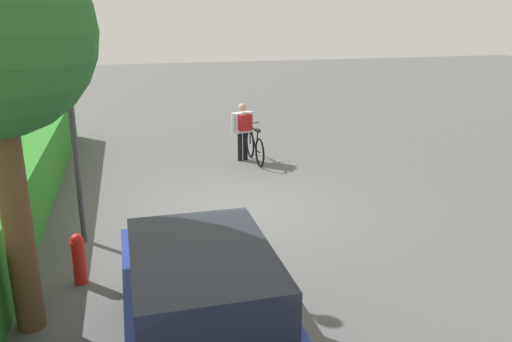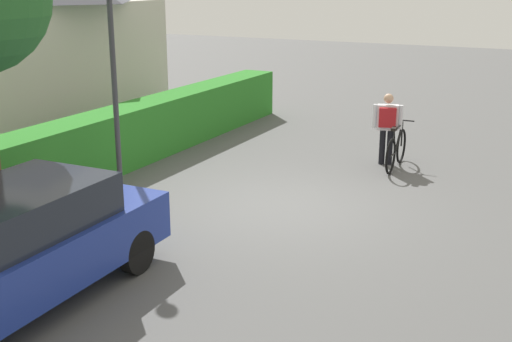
{
  "view_description": "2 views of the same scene",
  "coord_description": "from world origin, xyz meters",
  "px_view_note": "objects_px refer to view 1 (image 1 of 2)",
  "views": [
    {
      "loc": [
        -9.78,
        2.04,
        4.0
      ],
      "look_at": [
        -0.88,
        -0.15,
        1.1
      ],
      "focal_mm": 36.4,
      "sensor_mm": 36.0,
      "label": 1
    },
    {
      "loc": [
        -10.28,
        -4.62,
        3.98
      ],
      "look_at": [
        -1.74,
        -0.32,
        1.16
      ],
      "focal_mm": 46.44,
      "sensor_mm": 36.0,
      "label": 2
    }
  ],
  "objects_px": {
    "person_rider": "(243,127)",
    "street_lamp": "(67,73)",
    "fire_hydrant": "(79,258)",
    "bicycle": "(255,147)",
    "parked_car_near": "(206,320)"
  },
  "relations": [
    {
      "from": "street_lamp",
      "to": "bicycle",
      "type": "bearing_deg",
      "value": -44.99
    },
    {
      "from": "parked_car_near",
      "to": "fire_hydrant",
      "type": "distance_m",
      "value": 3.05
    },
    {
      "from": "parked_car_near",
      "to": "person_rider",
      "type": "bearing_deg",
      "value": -15.04
    },
    {
      "from": "parked_car_near",
      "to": "bicycle",
      "type": "distance_m",
      "value": 8.66
    },
    {
      "from": "street_lamp",
      "to": "person_rider",
      "type": "bearing_deg",
      "value": -41.74
    },
    {
      "from": "bicycle",
      "to": "person_rider",
      "type": "relative_size",
      "value": 1.1
    },
    {
      "from": "bicycle",
      "to": "fire_hydrant",
      "type": "distance_m",
      "value": 6.99
    },
    {
      "from": "bicycle",
      "to": "street_lamp",
      "type": "relative_size",
      "value": 0.37
    },
    {
      "from": "parked_car_near",
      "to": "fire_hydrant",
      "type": "xyz_separation_m",
      "value": [
        2.6,
        1.54,
        -0.37
      ]
    },
    {
      "from": "parked_car_near",
      "to": "person_rider",
      "type": "xyz_separation_m",
      "value": [
        8.46,
        -2.27,
        0.16
      ]
    },
    {
      "from": "street_lamp",
      "to": "fire_hydrant",
      "type": "distance_m",
      "value": 2.99
    },
    {
      "from": "bicycle",
      "to": "street_lamp",
      "type": "xyz_separation_m",
      "value": [
        -4.14,
        4.14,
        2.57
      ]
    },
    {
      "from": "bicycle",
      "to": "fire_hydrant",
      "type": "xyz_separation_m",
      "value": [
        -5.67,
        4.09,
        -0.0
      ]
    },
    {
      "from": "person_rider",
      "to": "street_lamp",
      "type": "xyz_separation_m",
      "value": [
        -4.33,
        3.86,
        2.05
      ]
    },
    {
      "from": "street_lamp",
      "to": "parked_car_near",
      "type": "bearing_deg",
      "value": -158.9
    }
  ]
}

